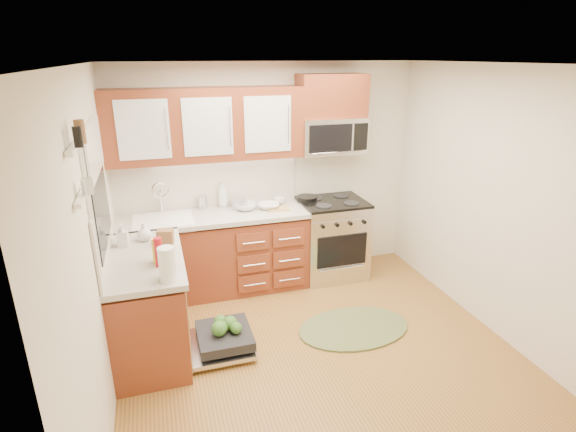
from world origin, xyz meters
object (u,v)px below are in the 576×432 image
object	(u,v)px
rug	(354,328)
cup	(280,200)
range	(331,238)
skillet	(307,198)
cutting_board	(278,209)
dishwasher	(220,340)
microwave	(331,135)
sink	(164,231)
bowl_a	(269,206)
upper_cabinets	(206,125)
paper_towel_roll	(167,264)
stock_pot	(239,203)
bowl_b	(246,206)

from	to	relation	value
rug	cup	bearing A→B (deg)	106.30
range	skillet	bearing A→B (deg)	156.37
rug	cutting_board	xyz separation A→B (m)	(-0.45, 1.14, 0.92)
cup	dishwasher	bearing A→B (deg)	-126.30
microwave	sink	xyz separation A→B (m)	(-1.93, -0.13, -0.90)
sink	dishwasher	distance (m)	1.38
sink	bowl_a	size ratio (longest dim) A/B	2.60
upper_cabinets	range	xyz separation A→B (m)	(1.41, -0.15, -1.40)
paper_towel_roll	rug	bearing A→B (deg)	7.89
stock_pot	range	bearing A→B (deg)	-7.39
stock_pot	upper_cabinets	bearing A→B (deg)	179.22
rug	stock_pot	size ratio (longest dim) A/B	6.23
cup	bowl_a	bearing A→B (deg)	-144.06
microwave	cutting_board	distance (m)	1.04
sink	bowl_b	distance (m)	0.92
sink	paper_towel_roll	bearing A→B (deg)	-90.46
stock_pot	cutting_board	size ratio (longest dim) A/B	0.74
range	cup	world-z (taller)	cup
rug	dishwasher	bearing A→B (deg)	177.80
skillet	stock_pot	world-z (taller)	stock_pot
dishwasher	skillet	bearing A→B (deg)	44.83
upper_cabinets	microwave	xyz separation A→B (m)	(1.41, -0.02, -0.18)
upper_cabinets	rug	bearing A→B (deg)	-48.31
stock_pot	dishwasher	bearing A→B (deg)	-109.73
microwave	cup	distance (m)	0.95
microwave	upper_cabinets	bearing A→B (deg)	178.98
range	bowl_b	distance (m)	1.14
dishwasher	stock_pot	xyz separation A→B (m)	(0.46, 1.27, 0.88)
dishwasher	paper_towel_roll	world-z (taller)	paper_towel_roll
skillet	cup	xyz separation A→B (m)	(-0.33, 0.01, 0.00)
cutting_board	cup	size ratio (longest dim) A/B	1.89
microwave	cutting_board	bearing A→B (deg)	-166.76
rug	bowl_b	xyz separation A→B (m)	(-0.80, 1.24, 0.95)
skillet	paper_towel_roll	distance (m)	2.27
range	stock_pot	size ratio (longest dim) A/B	5.25
stock_pot	cutting_board	world-z (taller)	stock_pot
rug	bowl_b	size ratio (longest dim) A/B	4.51
microwave	rug	world-z (taller)	microwave
stock_pot	cup	size ratio (longest dim) A/B	1.40
microwave	cutting_board	world-z (taller)	microwave
upper_cabinets	sink	size ratio (longest dim) A/B	3.31
paper_towel_roll	cup	bearing A→B (deg)	49.42
upper_cabinets	dishwasher	bearing A→B (deg)	-96.04
range	skillet	xyz separation A→B (m)	(-0.28, 0.12, 0.50)
upper_cabinets	cup	size ratio (longest dim) A/B	15.86
paper_towel_roll	bowl_b	distance (m)	1.74
range	bowl_b	world-z (taller)	bowl_b
paper_towel_roll	bowl_a	distance (m)	1.86
paper_towel_roll	dishwasher	bearing A→B (deg)	35.70
range	cutting_board	distance (m)	0.82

